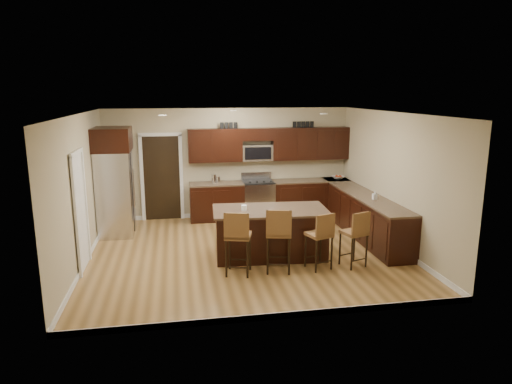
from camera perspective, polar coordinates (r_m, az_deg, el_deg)
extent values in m
plane|color=olive|center=(9.04, -1.23, -7.54)|extent=(6.00, 6.00, 0.00)
plane|color=silver|center=(8.51, -1.32, 9.81)|extent=(6.00, 6.00, 0.00)
plane|color=tan|center=(11.36, -3.39, 3.62)|extent=(6.00, 0.00, 6.00)
plane|color=tan|center=(8.75, -21.08, 0.12)|extent=(0.00, 5.50, 5.50)
plane|color=tan|center=(9.59, 16.74, 1.46)|extent=(0.00, 5.50, 5.50)
cube|color=black|center=(11.21, -4.93, -1.27)|extent=(1.30, 0.60, 0.88)
cube|color=black|center=(11.65, 6.80, -0.78)|extent=(1.94, 0.60, 0.88)
cube|color=black|center=(10.08, 13.69, -3.15)|extent=(0.60, 3.35, 0.88)
cube|color=brown|center=(11.11, -4.98, 1.03)|extent=(1.30, 0.63, 0.04)
cube|color=brown|center=(11.56, 6.86, 1.44)|extent=(1.94, 0.63, 0.04)
cube|color=brown|center=(9.97, 13.83, -0.61)|extent=(0.63, 3.35, 0.04)
cube|color=black|center=(11.10, -5.13, 5.83)|extent=(1.30, 0.33, 0.80)
cube|color=black|center=(11.54, 6.79, 6.05)|extent=(1.94, 0.33, 0.80)
cube|color=black|center=(11.21, 0.14, 7.23)|extent=(0.76, 0.33, 0.30)
cube|color=silver|center=(11.34, 0.26, -1.01)|extent=(0.76, 0.64, 0.90)
cube|color=black|center=(11.24, 0.26, 1.27)|extent=(0.76, 0.60, 0.03)
cube|color=black|center=(11.05, 0.53, -1.37)|extent=(0.65, 0.01, 0.45)
cube|color=silver|center=(11.48, 0.02, 2.06)|extent=(0.76, 0.05, 0.18)
cube|color=silver|center=(11.28, 0.12, 4.96)|extent=(0.76, 0.31, 0.40)
cube|color=black|center=(11.33, -11.68, 1.71)|extent=(0.85, 0.03, 2.06)
cube|color=white|center=(8.53, -21.15, -2.46)|extent=(0.03, 0.80, 2.04)
cube|color=black|center=(8.74, 1.76, -5.21)|extent=(2.11, 1.16, 0.88)
cube|color=brown|center=(8.61, 1.78, -2.29)|extent=(2.22, 1.26, 0.04)
cube|color=black|center=(8.87, 1.75, -7.64)|extent=(2.03, 1.07, 0.09)
cube|color=brown|center=(7.82, -2.25, -5.47)|extent=(0.52, 0.52, 0.06)
cube|color=brown|center=(7.57, -2.46, -4.32)|extent=(0.42, 0.15, 0.45)
cylinder|color=black|center=(7.75, -3.38, -8.47)|extent=(0.04, 0.04, 0.66)
cylinder|color=black|center=(7.79, -0.70, -8.32)|extent=(0.04, 0.04, 0.66)
cylinder|color=black|center=(8.09, -3.69, -7.56)|extent=(0.04, 0.04, 0.66)
cylinder|color=black|center=(8.13, -1.12, -7.42)|extent=(0.04, 0.04, 0.66)
cube|color=brown|center=(7.94, 2.84, -5.13)|extent=(0.51, 0.51, 0.06)
cube|color=brown|center=(7.68, 2.87, -3.96)|extent=(0.43, 0.13, 0.46)
cylinder|color=black|center=(7.85, 1.79, -8.14)|extent=(0.04, 0.04, 0.67)
cylinder|color=black|center=(7.93, 4.42, -7.95)|extent=(0.04, 0.04, 0.67)
cylinder|color=black|center=(8.19, 1.26, -7.24)|extent=(0.04, 0.04, 0.67)
cylinder|color=black|center=(8.26, 3.79, -7.08)|extent=(0.04, 0.04, 0.67)
cube|color=brown|center=(8.15, 7.87, -5.29)|extent=(0.49, 0.49, 0.06)
cube|color=brown|center=(7.95, 8.66, -4.22)|extent=(0.38, 0.16, 0.41)
cylinder|color=black|center=(8.05, 7.03, -7.93)|extent=(0.03, 0.03, 0.60)
cylinder|color=black|center=(8.15, 9.28, -7.74)|extent=(0.03, 0.03, 0.60)
cylinder|color=black|center=(8.35, 6.37, -7.16)|extent=(0.03, 0.03, 0.60)
cylinder|color=black|center=(8.45, 8.54, -6.99)|extent=(0.03, 0.03, 0.60)
cube|color=silver|center=(10.38, -17.16, -0.15)|extent=(0.72, 0.93, 1.85)
cube|color=black|center=(10.34, -15.16, -0.07)|extent=(0.01, 0.02, 1.76)
cylinder|color=silver|center=(10.24, -15.08, 0.34)|extent=(0.02, 0.02, 0.82)
cylinder|color=silver|center=(10.40, -15.01, 0.52)|extent=(0.02, 0.02, 0.82)
cube|color=black|center=(10.20, -17.58, 6.30)|extent=(0.78, 0.99, 0.50)
cube|color=brown|center=(11.02, 1.90, -3.81)|extent=(1.08, 0.87, 0.01)
imported|color=silver|center=(11.77, 10.23, 1.81)|extent=(0.38, 0.38, 0.07)
imported|color=#B2B2B2|center=(9.67, 14.62, -0.39)|extent=(0.09, 0.09, 0.18)
cylinder|color=silver|center=(11.08, -5.28, 1.66)|extent=(0.12, 0.12, 0.21)
cylinder|color=silver|center=(11.09, -4.78, 1.55)|extent=(0.11, 0.11, 0.16)
cylinder|color=white|center=(8.51, -1.51, -1.99)|extent=(0.10, 0.10, 0.10)
cube|color=brown|center=(8.36, 12.14, -4.98)|extent=(0.49, 0.49, 0.06)
cube|color=brown|center=(8.18, 12.99, -3.94)|extent=(0.38, 0.16, 0.41)
cylinder|color=black|center=(8.26, 11.39, -7.56)|extent=(0.03, 0.03, 0.60)
cylinder|color=black|center=(8.38, 13.52, -7.36)|extent=(0.03, 0.03, 0.60)
cylinder|color=black|center=(8.55, 10.58, -6.82)|extent=(0.03, 0.03, 0.60)
cylinder|color=black|center=(8.67, 12.65, -6.65)|extent=(0.03, 0.03, 0.60)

